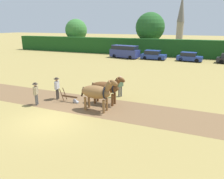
{
  "coord_description": "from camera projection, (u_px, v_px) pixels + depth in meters",
  "views": [
    {
      "loc": [
        8.32,
        -10.25,
        5.81
      ],
      "look_at": [
        2.49,
        4.37,
        1.1
      ],
      "focal_mm": 35.0,
      "sensor_mm": 36.0,
      "label": 1
    }
  ],
  "objects": [
    {
      "name": "plow",
      "position": [
        71.0,
        98.0,
        16.88
      ],
      "size": [
        1.56,
        0.47,
        1.13
      ],
      "rotation": [
        0.0,
        0.0,
        -0.02
      ],
      "color": "#4C331E",
      "rests_on": "ground"
    },
    {
      "name": "church_spire",
      "position": [
        181.0,
        18.0,
        63.21
      ],
      "size": [
        2.19,
        2.19,
        14.23
      ],
      "color": "gray",
      "rests_on": "ground"
    },
    {
      "name": "tree_left",
      "position": [
        150.0,
        27.0,
        44.43
      ],
      "size": [
        5.9,
        5.9,
        8.2
      ],
      "color": "#423323",
      "rests_on": "ground"
    },
    {
      "name": "parked_car_left",
      "position": [
        153.0,
        55.0,
        37.42
      ],
      "size": [
        4.29,
        2.13,
        1.56
      ],
      "rotation": [
        0.0,
        0.0,
        -0.07
      ],
      "color": "navy",
      "rests_on": "ground"
    },
    {
      "name": "ground_plane",
      "position": [
        50.0,
        120.0,
        13.74
      ],
      "size": [
        240.0,
        240.0,
        0.0
      ],
      "primitive_type": "plane",
      "color": "#998447"
    },
    {
      "name": "hedgerow",
      "position": [
        153.0,
        47.0,
        41.65
      ],
      "size": [
        62.59,
        1.67,
        3.18
      ],
      "primitive_type": "cube",
      "color": "#194719",
      "rests_on": "ground"
    },
    {
      "name": "farmer_onlooker_left",
      "position": [
        36.0,
        92.0,
        16.13
      ],
      "size": [
        0.43,
        0.64,
        1.72
      ],
      "rotation": [
        0.0,
        0.0,
        0.34
      ],
      "color": "#4C4C4C",
      "rests_on": "ground"
    },
    {
      "name": "plowed_furrow_strip",
      "position": [
        58.0,
        100.0,
        17.46
      ],
      "size": [
        25.58,
        4.22,
        0.01
      ],
      "primitive_type": "cube",
      "rotation": [
        0.0,
        0.0,
        -0.02
      ],
      "color": "brown",
      "rests_on": "ground"
    },
    {
      "name": "farmer_at_plow",
      "position": [
        57.0,
        86.0,
        17.39
      ],
      "size": [
        0.45,
        0.68,
        1.79
      ],
      "rotation": [
        0.0,
        0.0,
        0.19
      ],
      "color": "#38332D",
      "rests_on": "ground"
    },
    {
      "name": "draft_horse_lead_left",
      "position": [
        97.0,
        92.0,
        14.96
      ],
      "size": [
        2.87,
        0.99,
        2.41
      ],
      "rotation": [
        0.0,
        0.0,
        -0.02
      ],
      "color": "brown",
      "rests_on": "ground"
    },
    {
      "name": "parked_van",
      "position": [
        125.0,
        52.0,
        38.99
      ],
      "size": [
        5.54,
        2.92,
        2.22
      ],
      "rotation": [
        0.0,
        0.0,
        -0.2
      ],
      "color": "navy",
      "rests_on": "ground"
    },
    {
      "name": "parked_car_center_left",
      "position": [
        189.0,
        57.0,
        35.58
      ],
      "size": [
        4.11,
        2.18,
        1.47
      ],
      "rotation": [
        0.0,
        0.0,
        -0.11
      ],
      "color": "navy",
      "rests_on": "ground"
    },
    {
      "name": "tree_far_left",
      "position": [
        76.0,
        30.0,
        50.39
      ],
      "size": [
        5.0,
        5.0,
        7.03
      ],
      "color": "brown",
      "rests_on": "ground"
    },
    {
      "name": "draft_horse_lead_right",
      "position": [
        106.0,
        88.0,
        16.28
      ],
      "size": [
        2.87,
        0.91,
        2.28
      ],
      "rotation": [
        0.0,
        0.0,
        -0.02
      ],
      "color": "brown",
      "rests_on": "ground"
    },
    {
      "name": "farmer_beside_team",
      "position": [
        120.0,
        85.0,
        17.99
      ],
      "size": [
        0.43,
        0.62,
        1.76
      ],
      "rotation": [
        0.0,
        0.0,
        -0.51
      ],
      "color": "#4C4C4C",
      "rests_on": "ground"
    }
  ]
}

